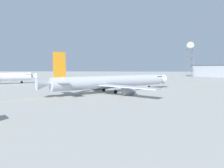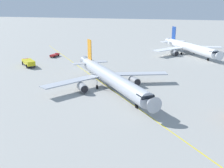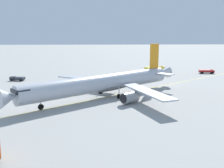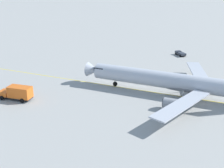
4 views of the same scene
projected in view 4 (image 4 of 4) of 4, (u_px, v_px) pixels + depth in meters
name	position (u px, v px, depth m)	size (l,w,h in m)	color
ground_plane	(203.00, 102.00, 64.48)	(600.00, 600.00, 0.00)	#9E9E99
airliner_main	(180.00, 83.00, 66.65)	(37.88, 31.38, 11.63)	#B2B7C1
catering_truck_truck	(17.00, 93.00, 65.24)	(7.11, 7.04, 3.10)	#232326
baggage_truck_truck	(180.00, 53.00, 99.34)	(4.61, 2.62, 1.22)	#232326
taxiway_centreline	(195.00, 99.00, 66.33)	(126.10, 101.19, 0.01)	yellow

